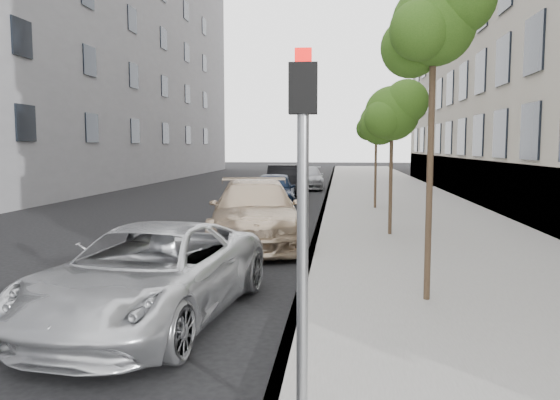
% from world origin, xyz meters
% --- Properties ---
extents(ground, '(160.00, 160.00, 0.00)m').
position_xyz_m(ground, '(0.00, 0.00, 0.00)').
color(ground, black).
rests_on(ground, ground).
extents(sidewalk, '(6.40, 72.00, 0.14)m').
position_xyz_m(sidewalk, '(4.30, 24.00, 0.07)').
color(sidewalk, gray).
rests_on(sidewalk, ground).
extents(curb, '(0.15, 72.00, 0.14)m').
position_xyz_m(curb, '(1.18, 24.00, 0.07)').
color(curb, '#9E9B93').
rests_on(curb, ground).
extents(tree_near, '(1.63, 1.43, 5.07)m').
position_xyz_m(tree_near, '(3.23, 1.50, 4.39)').
color(tree_near, '#38281C').
rests_on(tree_near, sidewalk).
extents(tree_mid, '(1.79, 1.59, 4.19)m').
position_xyz_m(tree_mid, '(3.23, 8.00, 3.45)').
color(tree_mid, '#38281C').
rests_on(tree_mid, sidewalk).
extents(tree_far, '(1.62, 1.42, 4.21)m').
position_xyz_m(tree_far, '(3.23, 14.50, 3.55)').
color(tree_far, '#38281C').
rests_on(tree_far, sidewalk).
extents(signal_pole, '(0.25, 0.19, 3.23)m').
position_xyz_m(signal_pole, '(1.50, -2.54, 2.15)').
color(signal_pole, '#939699').
rests_on(signal_pole, sidewalk).
extents(minivan, '(2.89, 5.25, 1.39)m').
position_xyz_m(minivan, '(-0.94, 0.43, 0.70)').
color(minivan, silver).
rests_on(minivan, ground).
extents(suv, '(3.24, 6.01, 1.65)m').
position_xyz_m(suv, '(-0.40, 6.92, 0.83)').
color(suv, '#C3A98B').
rests_on(suv, ground).
extents(sedan_blue, '(2.15, 4.54, 1.50)m').
position_xyz_m(sedan_blue, '(-0.88, 14.90, 0.75)').
color(sedan_blue, '#0F1A32').
rests_on(sedan_blue, ground).
extents(sedan_black, '(2.07, 4.97, 1.60)m').
position_xyz_m(sedan_black, '(-0.96, 20.13, 0.80)').
color(sedan_black, black).
rests_on(sedan_black, ground).
extents(sedan_rear, '(2.06, 4.67, 1.33)m').
position_xyz_m(sedan_rear, '(-0.10, 25.46, 0.67)').
color(sedan_rear, '#97999E').
rests_on(sedan_rear, ground).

